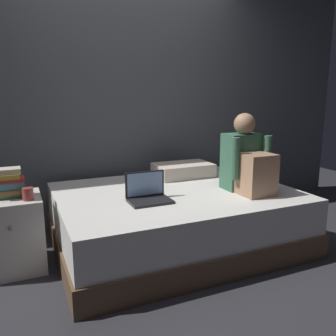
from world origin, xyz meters
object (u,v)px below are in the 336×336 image
Objects in this scene: book_stack at (8,183)px; mug at (28,194)px; pillow at (183,170)px; bed at (175,218)px; laptop at (148,194)px; nightstand at (12,233)px; person_sitting at (247,162)px.

mug is (0.12, -0.12, -0.07)m from book_stack.
book_stack is 2.51× the size of mug.
mug reaches higher than pillow.
laptop reaches higher than bed.
mug is (-1.46, -0.47, 0.05)m from pillow.
person_sitting is at bearing -10.58° from nightstand.
person_sitting is (1.85, -0.35, 0.46)m from nightstand.
laptop is 3.56× the size of mug.
bed is 0.78m from person_sitting.
pillow is at bearing 17.82° from mug.
nightstand is 1.65m from pillow.
bed is 3.05× the size of person_sitting.
book_stack reaches higher than mug.
person_sitting reaches higher than mug.
pillow is at bearing 12.40° from nightstand.
mug is (-1.17, -0.02, 0.36)m from bed.
person_sitting reaches higher than nightstand.
person_sitting is at bearing -24.14° from bed.
book_stack is (-1.84, 0.35, -0.07)m from person_sitting.
laptop is 0.57× the size of pillow.
nightstand is at bearing 164.10° from laptop.
nightstand reaches higher than bed.
laptop is 0.88m from pillow.
pillow is at bearing 12.32° from book_stack.
nightstand is 1.05m from laptop.
pillow is at bearing 56.94° from bed.
person_sitting reaches higher than bed.
laptop is at bearing 175.65° from person_sitting.
bed is at bearing 155.86° from person_sitting.
laptop is 0.87m from mug.
bed is at bearing -123.06° from pillow.
person_sitting reaches higher than pillow.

